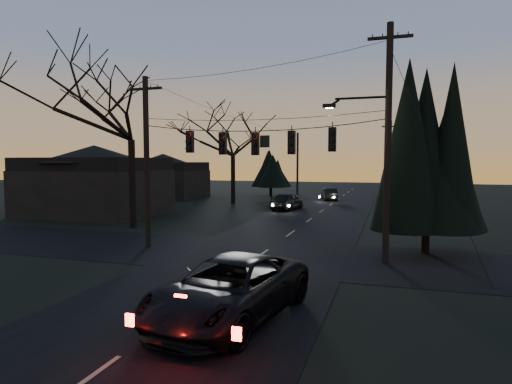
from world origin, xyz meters
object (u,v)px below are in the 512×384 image
(utility_pole_far_r, at_px, (389,202))
(evergreen_right, at_px, (428,157))
(utility_pole_right, at_px, (385,263))
(sedan_oncoming_a, at_px, (287,201))
(utility_pole_left, at_px, (148,247))
(suv_near, at_px, (230,289))
(bare_tree_left, at_px, (131,104))
(utility_pole_far_l, at_px, (297,194))
(sedan_oncoming_b, at_px, (329,194))

(utility_pole_far_r, height_order, evergreen_right, evergreen_right)
(utility_pole_right, relative_size, sedan_oncoming_a, 2.16)
(utility_pole_far_r, relative_size, sedan_oncoming_a, 1.83)
(utility_pole_right, distance_m, utility_pole_left, 11.50)
(suv_near, xyz_separation_m, sedan_oncoming_a, (-4.62, 26.14, -0.04))
(bare_tree_left, bearing_deg, utility_pole_far_l, 82.08)
(bare_tree_left, height_order, sedan_oncoming_b, bare_tree_left)
(utility_pole_far_r, relative_size, sedan_oncoming_b, 2.07)
(bare_tree_left, relative_size, evergreen_right, 1.44)
(utility_pole_far_r, distance_m, sedan_oncoming_b, 6.36)
(bare_tree_left, xyz_separation_m, sedan_oncoming_b, (9.49, 23.45, -7.29))
(utility_pole_right, distance_m, sedan_oncoming_a, 20.11)
(evergreen_right, height_order, sedan_oncoming_a, evergreen_right)
(utility_pole_far_l, xyz_separation_m, suv_near, (7.50, -43.99, 0.82))
(utility_pole_right, xyz_separation_m, suv_near, (-4.00, -7.99, 0.82))
(evergreen_right, relative_size, sedan_oncoming_b, 1.93)
(utility_pole_far_l, bearing_deg, utility_pole_far_r, -34.82)
(evergreen_right, distance_m, sedan_oncoming_a, 18.98)
(utility_pole_far_r, distance_m, sedan_oncoming_a, 13.11)
(utility_pole_right, xyz_separation_m, bare_tree_left, (-15.79, 5.14, 7.97))
(bare_tree_left, relative_size, sedan_oncoming_b, 2.78)
(utility_pole_far_r, distance_m, evergreen_right, 25.73)
(utility_pole_far_l, xyz_separation_m, evergreen_right, (13.28, -33.26, 4.55))
(bare_tree_left, distance_m, sedan_oncoming_b, 26.33)
(utility_pole_far_l, xyz_separation_m, bare_tree_left, (-4.29, -30.86, 7.97))
(utility_pole_far_r, relative_size, utility_pole_far_l, 1.06)
(bare_tree_left, bearing_deg, utility_pole_far_r, 55.36)
(utility_pole_right, height_order, utility_pole_left, utility_pole_right)
(sedan_oncoming_a, bearing_deg, bare_tree_left, 68.33)
(utility_pole_far_r, height_order, sedan_oncoming_b, utility_pole_far_r)
(evergreen_right, relative_size, sedan_oncoming_a, 1.71)
(utility_pole_right, distance_m, utility_pole_far_r, 28.00)
(utility_pole_far_r, bearing_deg, evergreen_right, -85.97)
(evergreen_right, bearing_deg, utility_pole_left, -168.36)
(bare_tree_left, distance_m, sedan_oncoming_a, 16.50)
(utility_pole_left, distance_m, evergreen_right, 14.30)
(sedan_oncoming_b, bearing_deg, bare_tree_left, 53.64)
(suv_near, height_order, sedan_oncoming_a, suv_near)
(suv_near, bearing_deg, utility_pole_right, 72.95)
(suv_near, bearing_deg, sedan_oncoming_a, 109.58)
(utility_pole_far_l, bearing_deg, suv_near, -80.33)
(sedan_oncoming_b, bearing_deg, suv_near, 79.28)
(sedan_oncoming_a, xyz_separation_m, sedan_oncoming_b, (2.33, 10.43, -0.11))
(utility_pole_far_r, relative_size, evergreen_right, 1.07)
(utility_pole_far_r, bearing_deg, utility_pole_left, -112.33)
(utility_pole_far_l, distance_m, bare_tree_left, 32.16)
(utility_pole_left, relative_size, utility_pole_far_r, 1.00)
(sedan_oncoming_b, bearing_deg, utility_pole_far_l, -69.27)
(utility_pole_far_l, distance_m, sedan_oncoming_b, 9.08)
(utility_pole_right, relative_size, utility_pole_far_r, 1.18)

